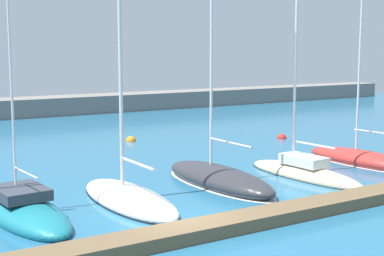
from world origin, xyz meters
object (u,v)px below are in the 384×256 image
object	(u,v)px
sailboat_sand_sixth	(304,172)
mooring_buoy_orange	(131,141)
mooring_buoy_red	(282,138)
sailboat_teal_third	(23,211)
sailboat_charcoal_fifth	(219,177)
sailboat_red_seventh	(362,159)
sailboat_white_fourth	(129,197)

from	to	relation	value
sailboat_sand_sixth	mooring_buoy_orange	size ratio (longest dim) A/B	19.34
mooring_buoy_red	sailboat_sand_sixth	bearing A→B (deg)	-125.71
sailboat_teal_third	sailboat_charcoal_fifth	distance (m)	9.77
sailboat_red_seventh	sailboat_sand_sixth	bearing A→B (deg)	92.77
sailboat_red_seventh	mooring_buoy_orange	world-z (taller)	sailboat_red_seventh
sailboat_teal_third	sailboat_white_fourth	world-z (taller)	sailboat_white_fourth
sailboat_teal_third	sailboat_sand_sixth	distance (m)	14.67
sailboat_charcoal_fifth	sailboat_sand_sixth	bearing A→B (deg)	-101.56
sailboat_red_seventh	mooring_buoy_red	bearing A→B (deg)	-17.89
sailboat_teal_third	sailboat_red_seventh	world-z (taller)	sailboat_red_seventh
sailboat_white_fourth	sailboat_sand_sixth	xyz separation A→B (m)	(10.11, -0.27, 0.03)
sailboat_teal_third	sailboat_sand_sixth	size ratio (longest dim) A/B	0.86
sailboat_charcoal_fifth	sailboat_red_seventh	distance (m)	10.03
sailboat_white_fourth	sailboat_charcoal_fifth	world-z (taller)	sailboat_charcoal_fifth
sailboat_teal_third	mooring_buoy_orange	distance (m)	19.01
sailboat_white_fourth	sailboat_sand_sixth	size ratio (longest dim) A/B	0.93
sailboat_charcoal_fifth	sailboat_red_seventh	world-z (taller)	sailboat_charcoal_fifth
sailboat_white_fourth	sailboat_charcoal_fifth	size ratio (longest dim) A/B	0.77
sailboat_white_fourth	mooring_buoy_red	distance (m)	20.38
sailboat_white_fourth	sailboat_red_seventh	bearing A→B (deg)	-89.20
sailboat_white_fourth	mooring_buoy_red	bearing A→B (deg)	-60.51
sailboat_teal_third	sailboat_charcoal_fifth	xyz separation A→B (m)	(9.77, 0.24, 0.14)
sailboat_teal_third	mooring_buoy_red	distance (m)	24.28
sailboat_white_fourth	mooring_buoy_orange	distance (m)	16.84
sailboat_white_fourth	sailboat_red_seventh	world-z (taller)	sailboat_red_seventh
sailboat_white_fourth	sailboat_charcoal_fifth	bearing A→B (deg)	-84.13
sailboat_charcoal_fifth	sailboat_sand_sixth	xyz separation A→B (m)	(4.89, -0.86, -0.13)
sailboat_red_seventh	mooring_buoy_red	distance (m)	10.14
sailboat_red_seventh	mooring_buoy_red	size ratio (longest dim) A/B	18.99
mooring_buoy_orange	sailboat_charcoal_fifth	bearing A→B (deg)	-98.56
sailboat_red_seventh	mooring_buoy_red	world-z (taller)	sailboat_red_seventh
sailboat_white_fourth	sailboat_red_seventh	xyz separation A→B (m)	(15.25, 0.36, 0.09)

